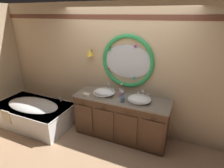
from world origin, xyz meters
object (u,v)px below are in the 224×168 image
(toothbrush_holder_left, at_px, (121,90))
(toothbrush_holder_right, at_px, (123,99))
(soap_dispenser, at_px, (120,94))
(bathtub, at_px, (34,112))
(sink_basin_left, at_px, (104,92))
(folded_hand_towel, at_px, (86,94))
(sink_basin_right, at_px, (139,99))

(toothbrush_holder_left, height_order, toothbrush_holder_right, toothbrush_holder_right)
(soap_dispenser, bearing_deg, toothbrush_holder_right, -55.20)
(bathtub, bearing_deg, sink_basin_left, 12.90)
(folded_hand_towel, bearing_deg, toothbrush_holder_right, 1.82)
(sink_basin_right, height_order, soap_dispenser, soap_dispenser)
(toothbrush_holder_left, bearing_deg, sink_basin_right, -28.08)
(soap_dispenser, bearing_deg, sink_basin_right, -5.33)
(bathtub, height_order, toothbrush_holder_left, toothbrush_holder_left)
(toothbrush_holder_right, bearing_deg, toothbrush_holder_left, 114.70)
(sink_basin_left, bearing_deg, toothbrush_holder_right, -16.10)
(bathtub, height_order, folded_hand_towel, folded_hand_towel)
(sink_basin_right, height_order, folded_hand_towel, sink_basin_right)
(toothbrush_holder_left, bearing_deg, toothbrush_holder_right, -65.30)
(sink_basin_right, height_order, toothbrush_holder_right, toothbrush_holder_right)
(soap_dispenser, relative_size, folded_hand_towel, 1.01)
(sink_basin_left, height_order, toothbrush_holder_right, toothbrush_holder_right)
(toothbrush_holder_left, bearing_deg, soap_dispenser, -74.86)
(sink_basin_left, height_order, toothbrush_holder_left, toothbrush_holder_left)
(bathtub, xyz_separation_m, folded_hand_towel, (1.27, 0.21, 0.58))
(toothbrush_holder_right, distance_m, folded_hand_towel, 0.77)
(soap_dispenser, height_order, folded_hand_towel, soap_dispenser)
(bathtub, height_order, sink_basin_right, sink_basin_right)
(sink_basin_left, distance_m, folded_hand_towel, 0.37)
(sink_basin_right, xyz_separation_m, toothbrush_holder_right, (-0.28, -0.13, 0.01))
(toothbrush_holder_right, bearing_deg, bathtub, -173.31)
(toothbrush_holder_left, relative_size, toothbrush_holder_right, 0.94)
(toothbrush_holder_right, distance_m, soap_dispenser, 0.20)
(bathtub, distance_m, folded_hand_towel, 1.41)
(bathtub, bearing_deg, toothbrush_holder_left, 17.96)
(sink_basin_right, relative_size, toothbrush_holder_right, 1.92)
(sink_basin_right, distance_m, folded_hand_towel, 1.06)
(folded_hand_towel, bearing_deg, toothbrush_holder_left, 33.07)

